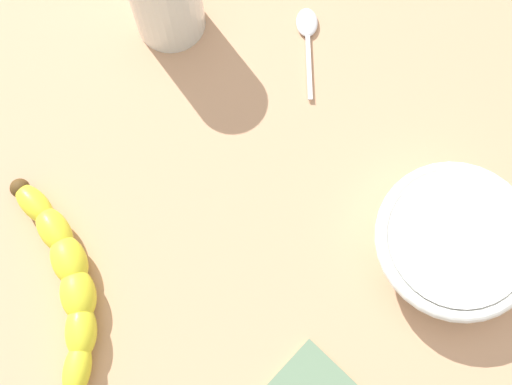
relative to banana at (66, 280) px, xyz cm
name	(u,v)px	position (x,y,z in cm)	size (l,w,h in cm)	color
wooden_tabletop	(242,211)	(12.82, 13.30, -3.19)	(120.00, 120.00, 3.00)	tan
banana	(66,280)	(0.00, 0.00, 0.00)	(15.89, 18.25, 3.38)	yellow
ceramic_bowl	(453,243)	(33.39, 16.57, 1.11)	(15.54, 15.54, 4.68)	white
teaspoon	(307,28)	(12.06, 35.02, -1.29)	(5.55, 10.92, 0.80)	silver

